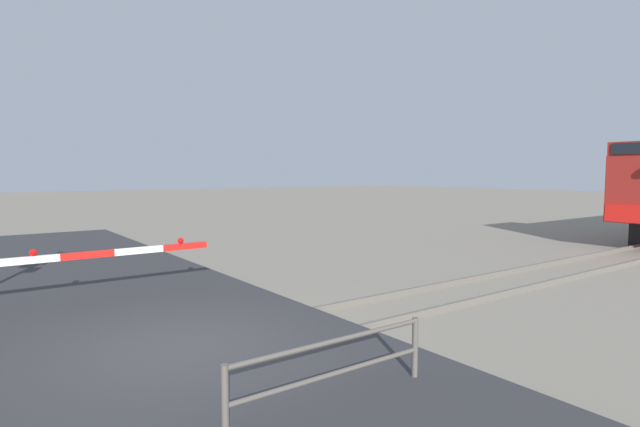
{
  "coord_description": "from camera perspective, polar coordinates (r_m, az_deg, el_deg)",
  "views": [
    {
      "loc": [
        7.32,
        -2.72,
        2.84
      ],
      "look_at": [
        -0.92,
        3.29,
        2.02
      ],
      "focal_mm": 27.97,
      "sensor_mm": 36.0,
      "label": 1
    }
  ],
  "objects": [
    {
      "name": "guard_railing",
      "position": [
        6.02,
        1.52,
        -16.98
      ],
      "size": [
        0.08,
        2.8,
        0.95
      ],
      "color": "#4C4742",
      "rests_on": "ground_plane"
    },
    {
      "name": "ground_plane",
      "position": [
        8.31,
        -15.3,
        -15.55
      ],
      "size": [
        160.0,
        160.0,
        0.0
      ],
      "primitive_type": "plane",
      "color": "gray"
    },
    {
      "name": "rail_track_right",
      "position": [
        7.66,
        -13.32,
        -16.69
      ],
      "size": [
        0.08,
        80.0,
        0.15
      ],
      "primitive_type": "cube",
      "color": "#59544C",
      "rests_on": "ground_plane"
    },
    {
      "name": "road_surface",
      "position": [
        8.28,
        -15.31,
        -15.05
      ],
      "size": [
        36.0,
        5.89,
        0.16
      ],
      "primitive_type": "cube",
      "color": "#2D2D30",
      "rests_on": "ground_plane"
    },
    {
      "name": "rail_track_left",
      "position": [
        8.92,
        -17.0,
        -13.65
      ],
      "size": [
        0.08,
        80.0,
        0.15
      ],
      "primitive_type": "cube",
      "color": "#59544C",
      "rests_on": "ground_plane"
    }
  ]
}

